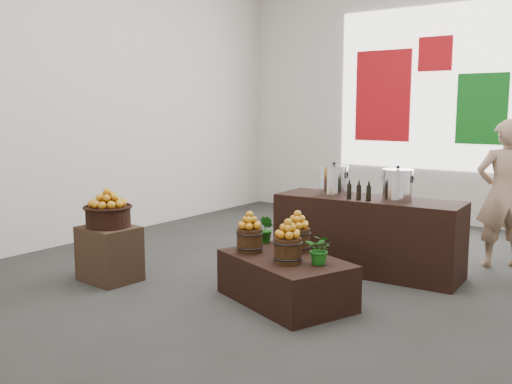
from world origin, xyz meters
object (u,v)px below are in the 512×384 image
Objects in this scene: stock_pot_center at (397,186)px; counter at (367,235)px; stock_pot_left at (334,181)px; shopper at (503,194)px; display_table at (285,280)px; wicker_basket at (108,217)px; crate at (110,254)px.

counter is at bearing -176.69° from stock_pot_center.
stock_pot_center is at bearing 3.31° from stock_pot_left.
shopper is (0.79, 1.01, -0.14)m from stock_pot_center.
wicker_basket is at bearing -143.77° from display_table.
display_table is 0.73× the size of shopper.
stock_pot_left reaches higher than display_table.
crate reaches higher than display_table.
stock_pot_center reaches higher than display_table.
stock_pot_center is at bearing 91.38° from display_table.
stock_pot_center is at bearing 38.90° from wicker_basket.
counter is 6.47× the size of stock_pot_left.
stock_pot_center is at bearing 38.90° from crate.
crate is 0.37m from wicker_basket.
counter is 1.55m from shopper.
wicker_basket is at bearing 10.43° from shopper.
stock_pot_left is (-0.23, 1.29, 0.73)m from display_table.
shopper reaches higher than stock_pot_left.
shopper is (3.03, 2.82, 0.53)m from crate.
shopper is at bearing 35.25° from stock_pot_left.
wicker_basket is 0.37× the size of display_table.
counter is at bearing 3.31° from stock_pot_left.
crate is 1.84× the size of stock_pot_left.
display_table is at bearing 29.18° from shopper.
counter is (0.17, 1.31, 0.19)m from display_table.
wicker_basket is at bearing 0.00° from crate.
stock_pot_left is 1.82m from shopper.
wicker_basket is 2.65m from counter.
crate is 1.84× the size of stock_pot_center.
shopper reaches higher than counter.
wicker_basket reaches higher than crate.
stock_pot_left is at bearing 180.00° from counter.
stock_pot_center is at bearing 19.56° from shopper.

